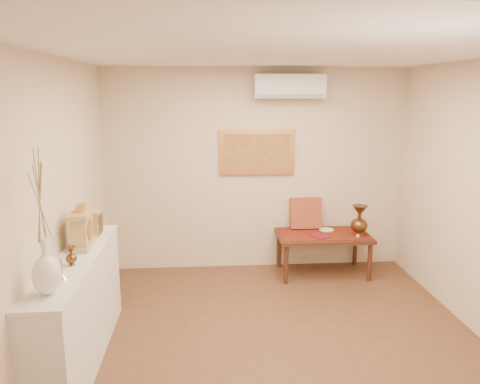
{
  "coord_description": "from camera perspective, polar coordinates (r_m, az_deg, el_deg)",
  "views": [
    {
      "loc": [
        -0.69,
        -3.92,
        2.39
      ],
      "look_at": [
        -0.31,
        1.15,
        1.29
      ],
      "focal_mm": 35.0,
      "sensor_mm": 36.0,
      "label": 1
    }
  ],
  "objects": [
    {
      "name": "menu",
      "position": [
        6.14,
        9.62,
        -5.29
      ],
      "size": [
        0.26,
        0.3,
        0.01
      ],
      "primitive_type": "cube",
      "rotation": [
        0.0,
        0.0,
        0.38
      ],
      "color": "maroon",
      "rests_on": "table_cloth"
    },
    {
      "name": "low_table",
      "position": [
        6.29,
        10.09,
        -5.63
      ],
      "size": [
        1.2,
        0.7,
        0.55
      ],
      "color": "#442314",
      "rests_on": "floor"
    },
    {
      "name": "cushion",
      "position": [
        6.42,
        8.01,
        -2.55
      ],
      "size": [
        0.42,
        0.19,
        0.43
      ],
      "primitive_type": "cube",
      "rotation": [
        -0.21,
        0.0,
        0.0
      ],
      "color": "maroon",
      "rests_on": "table_cloth"
    },
    {
      "name": "white_vase",
      "position": [
        3.49,
        -23.01,
        -3.48
      ],
      "size": [
        0.2,
        0.2,
        1.05
      ],
      "primitive_type": null,
      "color": "silver",
      "rests_on": "display_ledge"
    },
    {
      "name": "wall_front",
      "position": [
        2.08,
        16.57,
        -18.33
      ],
      "size": [
        4.0,
        0.02,
        2.7
      ],
      "primitive_type": "cube",
      "color": "beige",
      "rests_on": "ground"
    },
    {
      "name": "floor",
      "position": [
        4.64,
        5.13,
        -18.87
      ],
      "size": [
        4.5,
        4.5,
        0.0
      ],
      "primitive_type": "plane",
      "color": "brown",
      "rests_on": "ground"
    },
    {
      "name": "brass_urn_small",
      "position": [
        4.12,
        -19.93,
        -7.05
      ],
      "size": [
        0.09,
        0.09,
        0.21
      ],
      "primitive_type": null,
      "color": "brown",
      "rests_on": "display_ledge"
    },
    {
      "name": "ac_unit",
      "position": [
        6.13,
        6.05,
        12.67
      ],
      "size": [
        0.9,
        0.25,
        0.3
      ],
      "color": "silver",
      "rests_on": "wall_back"
    },
    {
      "name": "candlestick",
      "position": [
        3.86,
        -20.97,
        -8.52
      ],
      "size": [
        0.09,
        0.09,
        0.2
      ],
      "primitive_type": null,
      "color": "silver",
      "rests_on": "display_ledge"
    },
    {
      "name": "wall_left",
      "position": [
        4.26,
        -22.13,
        -2.87
      ],
      "size": [
        0.02,
        4.5,
        2.7
      ],
      "primitive_type": "cube",
      "color": "beige",
      "rests_on": "ground"
    },
    {
      "name": "display_ledge",
      "position": [
        4.5,
        -19.05,
        -13.5
      ],
      "size": [
        0.37,
        2.02,
        0.98
      ],
      "color": "silver",
      "rests_on": "floor"
    },
    {
      "name": "mantel_clock",
      "position": [
        4.52,
        -18.67,
        -4.34
      ],
      "size": [
        0.17,
        0.36,
        0.41
      ],
      "color": "tan",
      "rests_on": "display_ledge"
    },
    {
      "name": "wall_back",
      "position": [
        6.29,
        2.02,
        2.67
      ],
      "size": [
        4.0,
        0.02,
        2.7
      ],
      "primitive_type": "cube",
      "color": "beige",
      "rests_on": "ground"
    },
    {
      "name": "table_cloth",
      "position": [
        6.27,
        10.12,
        -5.03
      ],
      "size": [
        1.14,
        0.59,
        0.01
      ],
      "primitive_type": "cube",
      "color": "maroon",
      "rests_on": "low_table"
    },
    {
      "name": "brass_urn_tall",
      "position": [
        6.2,
        14.35,
        -3.04
      ],
      "size": [
        0.22,
        0.22,
        0.49
      ],
      "primitive_type": null,
      "color": "brown",
      "rests_on": "table_cloth"
    },
    {
      "name": "painting",
      "position": [
        6.23,
        2.07,
        4.89
      ],
      "size": [
        1.0,
        0.06,
        0.6
      ],
      "color": "#CF8942",
      "rests_on": "wall_back"
    },
    {
      "name": "wooden_chest",
      "position": [
        4.91,
        -17.48,
        -3.59
      ],
      "size": [
        0.16,
        0.21,
        0.24
      ],
      "color": "tan",
      "rests_on": "display_ledge"
    },
    {
      "name": "ceiling",
      "position": [
        3.99,
        5.9,
        16.59
      ],
      "size": [
        4.5,
        4.5,
        0.0
      ],
      "primitive_type": "plane",
      "rotation": [
        3.14,
        0.0,
        0.0
      ],
      "color": "white",
      "rests_on": "ground"
    },
    {
      "name": "plate",
      "position": [
        6.42,
        10.51,
        -4.54
      ],
      "size": [
        0.19,
        0.19,
        0.01
      ],
      "primitive_type": "cylinder",
      "color": "silver",
      "rests_on": "table_cloth"
    }
  ]
}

